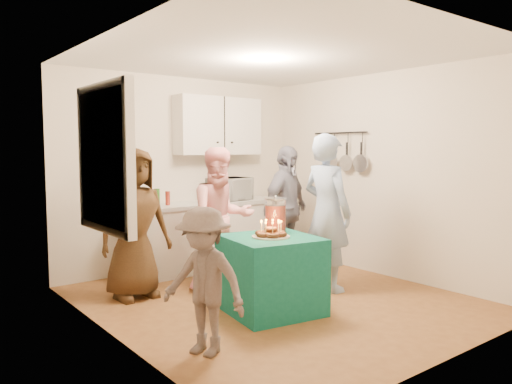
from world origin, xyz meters
TOP-DOWN VIEW (x-y plane):
  - floor at (0.00, 0.00)m, footprint 4.00×4.00m
  - ceiling at (0.00, 0.00)m, footprint 4.00×4.00m
  - back_wall at (0.00, 2.00)m, footprint 3.60×3.60m
  - left_wall at (-1.80, 0.00)m, footprint 4.00×4.00m
  - right_wall at (1.80, 0.00)m, footprint 4.00×4.00m
  - window_night at (-1.77, 0.30)m, footprint 0.04×1.00m
  - counter at (0.20, 1.70)m, footprint 2.20×0.58m
  - countertop at (0.20, 1.70)m, footprint 2.24×0.62m
  - upper_cabinet at (0.50, 1.85)m, footprint 1.30×0.30m
  - pot_rack at (1.72, 0.70)m, footprint 0.12×1.00m
  - microwave at (0.58, 1.70)m, footprint 0.62×0.47m
  - party_table at (-0.29, -0.26)m, footprint 0.98×0.98m
  - donut_cake at (-0.31, -0.28)m, footprint 0.38×0.38m
  - punch_jar at (-0.06, -0.06)m, footprint 0.22×0.22m
  - man_birthday at (0.73, -0.04)m, footprint 0.46×0.68m
  - woman_back_left at (-1.16, 1.03)m, footprint 0.82×0.54m
  - woman_back_center at (-0.20, 0.75)m, footprint 0.92×0.79m
  - woman_back_right at (0.89, 0.85)m, footprint 1.06×0.70m
  - child_near_left at (-1.37, -0.73)m, footprint 0.69×0.87m

SIDE VIEW (x-z plane):
  - floor at x=0.00m, z-range 0.00..0.00m
  - party_table at x=-0.29m, z-range 0.00..0.76m
  - counter at x=0.20m, z-range 0.00..0.86m
  - child_near_left at x=-1.37m, z-range 0.00..1.18m
  - woman_back_center at x=-0.20m, z-range 0.00..1.65m
  - woman_back_left at x=-1.16m, z-range 0.00..1.65m
  - woman_back_right at x=0.89m, z-range 0.00..1.67m
  - donut_cake at x=-0.31m, z-range 0.76..0.94m
  - countertop at x=0.20m, z-range 0.86..0.91m
  - man_birthday at x=0.73m, z-range 0.00..1.81m
  - punch_jar at x=-0.06m, z-range 0.76..1.10m
  - microwave at x=0.58m, z-range 0.91..1.23m
  - back_wall at x=0.00m, z-range 1.30..1.30m
  - left_wall at x=-1.80m, z-range 1.30..1.30m
  - right_wall at x=1.80m, z-range 1.30..1.30m
  - window_night at x=-1.77m, z-range 0.95..2.15m
  - pot_rack at x=1.72m, z-range 1.30..1.90m
  - upper_cabinet at x=0.50m, z-range 1.55..2.35m
  - ceiling at x=0.00m, z-range 2.60..2.60m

